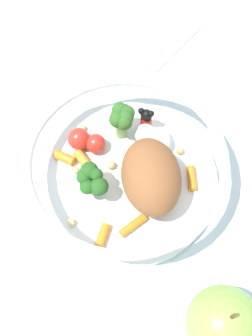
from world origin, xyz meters
TOP-DOWN VIEW (x-y plane):
  - ground_plane at (0.00, 0.00)m, footprint 2.40×2.40m
  - food_container at (-0.02, 0.02)m, footprint 0.24×0.24m
  - loose_apple at (0.09, 0.18)m, footprint 0.08×0.08m
  - folded_napkin at (-0.26, -0.10)m, footprint 0.14×0.16m

SIDE VIEW (x-z plane):
  - ground_plane at x=0.00m, z-range 0.00..0.00m
  - folded_napkin at x=-0.26m, z-range 0.00..0.01m
  - food_container at x=-0.02m, z-range 0.00..0.07m
  - loose_apple at x=0.09m, z-range -0.01..0.08m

